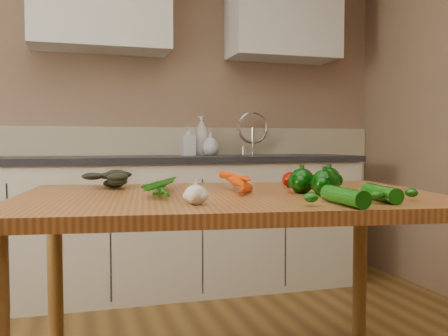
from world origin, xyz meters
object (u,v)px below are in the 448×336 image
soap_bottle_b (188,141)px  zucchini_a (381,193)px  soap_bottle_a (202,136)px  soap_bottle_c (210,143)px  pepper_b (329,179)px  carrot_bunch (214,183)px  zucchini_b (345,196)px  table (231,218)px  tomato_b (304,178)px  pepper_c (324,183)px  garlic_bulb (196,195)px  pepper_a (302,181)px  tomato_c (330,180)px  leafy_greens (111,175)px  tomato_a (291,180)px

soap_bottle_b → zucchini_a: soap_bottle_b is taller
soap_bottle_a → soap_bottle_c: (0.05, -0.04, -0.06)m
pepper_b → carrot_bunch: bearing=176.1°
zucchini_b → table: bearing=118.9°
soap_bottle_a → tomato_b: 1.56m
pepper_c → zucchini_a: size_ratio=0.44×
soap_bottle_c → pepper_b: (0.02, -1.69, -0.13)m
soap_bottle_c → zucchini_a: 2.06m
pepper_c → zucchini_b: bearing=-104.5°
table → tomato_b: size_ratio=20.72×
table → zucchini_a: (0.39, -0.35, 0.12)m
zucchini_b → garlic_bulb: bearing=162.2°
table → pepper_a: pepper_a is taller
carrot_bunch → tomato_c: (0.51, 0.07, -0.01)m
pepper_a → zucchini_b: 0.35m
table → leafy_greens: leafy_greens is taller
tomato_c → garlic_bulb: bearing=-149.2°
tomato_b → table: bearing=-152.8°
soap_bottle_a → leafy_greens: 1.59m
soap_bottle_a → tomato_b: soap_bottle_a is taller
tomato_c → zucchini_b: (-0.24, -0.53, -0.01)m
pepper_b → tomato_b: bearing=96.2°
soap_bottle_b → pepper_c: (0.07, -1.85, -0.15)m
garlic_bulb → pepper_a: 0.49m
table → leafy_greens: bearing=147.2°
soap_bottle_c → pepper_c: size_ratio=1.86×
garlic_bulb → pepper_b: size_ratio=0.80×
leafy_greens → pepper_c: 0.85m
soap_bottle_b → pepper_a: 1.75m
leafy_greens → soap_bottle_b: bearing=65.3°
soap_bottle_b → carrot_bunch: soap_bottle_b is taller
zucchini_b → soap_bottle_c: bearing=85.7°
carrot_bunch → pepper_b: (0.46, -0.03, 0.01)m
soap_bottle_a → pepper_b: 1.74m
soap_bottle_a → carrot_bunch: bearing=63.8°
pepper_b → pepper_c: 0.22m
tomato_b → leafy_greens: bearing=169.8°
soap_bottle_a → leafy_greens: (-0.73, -1.40, -0.18)m
table → soap_bottle_a: bearing=87.0°
soap_bottle_b → tomato_b: size_ratio=2.63×
soap_bottle_a → soap_bottle_b: bearing=14.8°
soap_bottle_c → tomato_a: (-0.08, -1.56, -0.14)m
pepper_a → soap_bottle_b: bearing=91.2°
table → pepper_b: size_ratio=18.63×
carrot_bunch → zucchini_b: carrot_bunch is taller
soap_bottle_c → carrot_bunch: size_ratio=0.60×
soap_bottle_c → pepper_b: 1.69m
garlic_bulb → tomato_a: 0.66m
soap_bottle_b → tomato_b: (0.17, -1.48, -0.16)m
pepper_b → zucchini_a: 0.37m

